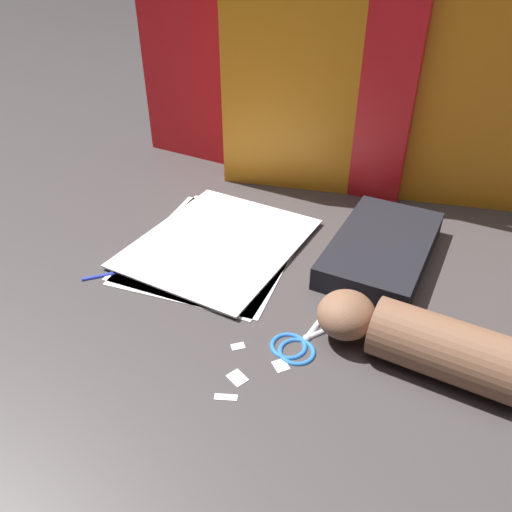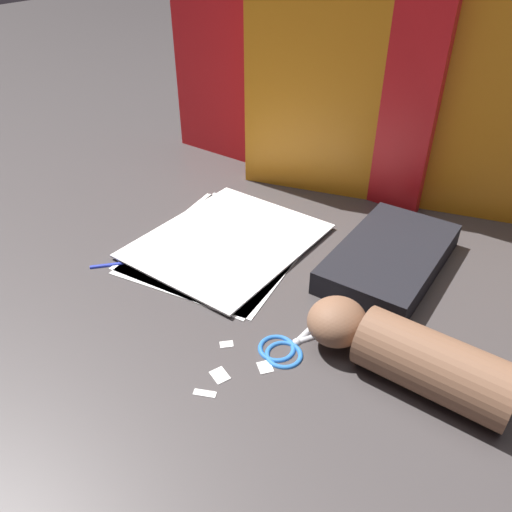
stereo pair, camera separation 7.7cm
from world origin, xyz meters
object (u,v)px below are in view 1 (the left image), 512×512
Objects in this scene: paper_stack at (218,245)px; hand_forearm at (419,340)px; book_closed at (382,249)px; scissors at (304,339)px.

paper_stack is 1.28× the size of hand_forearm.
book_closed is 0.24m from hand_forearm.
hand_forearm is at bearing 8.57° from scissors.
scissors reaches higher than paper_stack.
book_closed reaches higher than paper_stack.
book_closed is at bearing 112.61° from hand_forearm.
paper_stack is 0.27m from scissors.
scissors is (-0.05, -0.25, -0.02)m from book_closed.
hand_forearm is at bearing -67.39° from book_closed.
paper_stack is 0.29m from book_closed.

